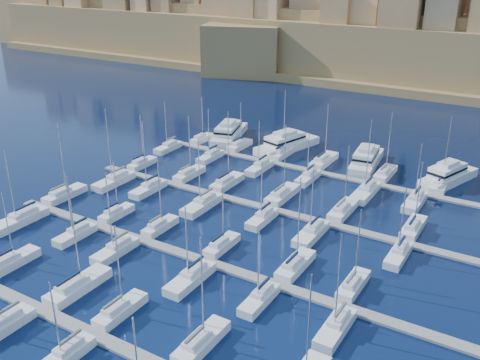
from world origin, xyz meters
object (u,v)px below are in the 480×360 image
Objects in this scene: motor_yacht_b at (286,143)px; motor_yacht_c at (366,159)px; motor_yacht_d at (448,175)px; motor_yacht_a at (229,132)px; sailboat_4 at (201,342)px; sailboat_2 at (78,286)px.

motor_yacht_b is 1.11× the size of motor_yacht_c.
motor_yacht_b and motor_yacht_d have the same top height.
motor_yacht_a is 0.99× the size of motor_yacht_b.
sailboat_4 is 0.89× the size of motor_yacht_c.
motor_yacht_b is (-23.86, 70.88, 0.97)m from sailboat_4.
sailboat_2 reaches higher than motor_yacht_d.
sailboat_2 reaches higher than sailboat_4.
motor_yacht_a is 37.64m from motor_yacht_c.
sailboat_4 reaches higher than motor_yacht_b.
sailboat_2 is 22.14m from sailboat_4.
motor_yacht_c is 1.04× the size of motor_yacht_d.
motor_yacht_c is at bearing 178.83° from motor_yacht_d.
sailboat_4 is 0.93× the size of motor_yacht_d.
motor_yacht_b is at bearing 177.79° from motor_yacht_c.
sailboat_2 is at bearing -105.36° from motor_yacht_c.
motor_yacht_c and motor_yacht_d have the same top height.
sailboat_2 is 1.16× the size of sailboat_4.
sailboat_2 is at bearing 178.29° from sailboat_4.
motor_yacht_a is 1.14× the size of motor_yacht_d.
motor_yacht_c is at bearing 74.64° from sailboat_2.
sailboat_4 reaches higher than motor_yacht_a.
motor_yacht_a is (-18.57, 70.13, 0.94)m from sailboat_2.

